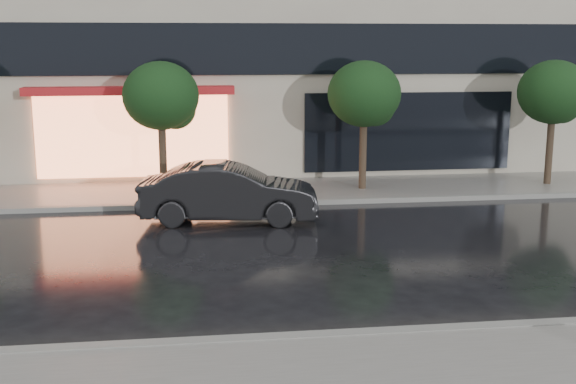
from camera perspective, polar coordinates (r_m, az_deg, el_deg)
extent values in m
plane|color=black|center=(12.25, 2.82, -9.83)|extent=(120.00, 120.00, 0.00)
cube|color=slate|center=(22.01, -1.90, 0.08)|extent=(60.00, 3.50, 0.12)
cube|color=gray|center=(11.31, 3.73, -11.34)|extent=(60.00, 0.25, 0.14)
cube|color=gray|center=(20.30, -1.42, -0.88)|extent=(60.00, 0.25, 0.14)
cube|color=black|center=(23.24, -2.38, 11.22)|extent=(28.00, 0.12, 1.60)
cube|color=#FF8C59|center=(23.39, -12.16, 4.34)|extent=(6.00, 0.10, 2.60)
cube|color=red|center=(22.93, -12.38, 7.83)|extent=(6.40, 0.70, 0.25)
cube|color=black|center=(24.37, 9.50, 4.73)|extent=(7.00, 0.10, 2.60)
cylinder|color=#33261C|center=(21.50, -9.84, 2.45)|extent=(0.22, 0.22, 2.20)
ellipsoid|color=black|center=(21.28, -10.02, 7.51)|extent=(2.20, 2.20, 1.98)
sphere|color=black|center=(21.50, -8.89, 6.51)|extent=(1.20, 1.20, 1.20)
cylinder|color=#33261C|center=(22.07, 5.93, 2.80)|extent=(0.22, 0.22, 2.20)
ellipsoid|color=black|center=(21.85, 6.04, 7.72)|extent=(2.20, 2.20, 1.98)
sphere|color=black|center=(22.17, 6.91, 6.72)|extent=(1.20, 1.20, 1.20)
cylinder|color=#33261C|center=(24.16, 19.94, 2.93)|extent=(0.22, 0.22, 2.20)
ellipsoid|color=black|center=(23.96, 20.26, 7.42)|extent=(2.20, 2.20, 1.98)
sphere|color=black|center=(24.35, 20.81, 6.49)|extent=(1.20, 1.20, 1.20)
imported|color=black|center=(18.44, -4.69, -0.06)|extent=(4.68, 2.10, 1.49)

